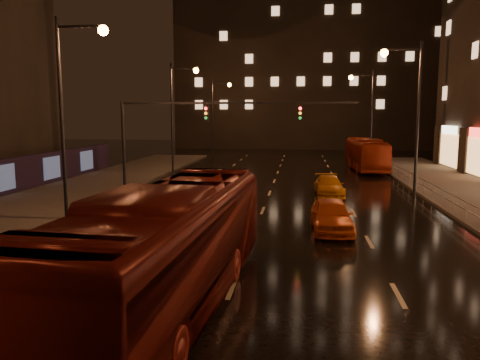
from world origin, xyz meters
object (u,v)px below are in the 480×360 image
(bus_red, at_px, (169,247))
(bus_curb, at_px, (366,154))
(taxi_far, at_px, (329,186))
(taxi_near, at_px, (332,215))

(bus_red, bearing_deg, bus_curb, 78.08)
(bus_red, height_order, taxi_far, bus_red)
(taxi_far, bearing_deg, taxi_near, -95.08)
(taxi_near, xyz_separation_m, taxi_far, (0.48, 9.94, -0.11))
(bus_curb, relative_size, taxi_far, 2.50)
(bus_curb, bearing_deg, taxi_far, -107.95)
(bus_red, height_order, bus_curb, bus_red)
(bus_curb, distance_m, taxi_near, 25.79)
(bus_curb, xyz_separation_m, taxi_near, (-4.93, -25.30, -0.79))
(bus_curb, xyz_separation_m, taxi_far, (-4.45, -15.37, -0.90))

